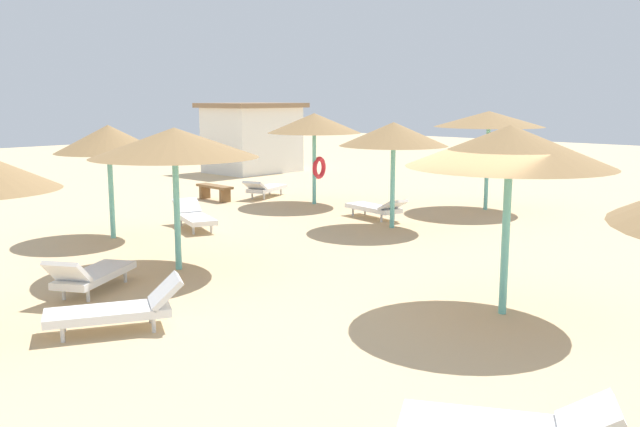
{
  "coord_description": "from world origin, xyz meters",
  "views": [
    {
      "loc": [
        -8.83,
        -5.25,
        3.26
      ],
      "look_at": [
        0.0,
        3.0,
        1.2
      ],
      "focal_mm": 38.35,
      "sensor_mm": 36.0,
      "label": 1
    }
  ],
  "objects_px": {
    "parasol_4": "(108,139)",
    "beach_cabana": "(252,137)",
    "parasol_6": "(489,119)",
    "parasol_2": "(174,143)",
    "parasol_3": "(394,134)",
    "bench_0": "(215,190)",
    "lounger_4": "(194,216)",
    "lounger_2": "(91,274)",
    "lounger_5": "(265,188)",
    "parasol_5": "(314,124)",
    "lounger_3": "(376,208)",
    "parasol_7": "(510,147)",
    "lounger_0": "(118,309)"
  },
  "relations": [
    {
      "from": "parasol_6",
      "to": "parasol_7",
      "type": "relative_size",
      "value": 1.03
    },
    {
      "from": "parasol_6",
      "to": "parasol_5",
      "type": "bearing_deg",
      "value": 121.13
    },
    {
      "from": "lounger_5",
      "to": "beach_cabana",
      "type": "xyz_separation_m",
      "value": [
        4.91,
        6.18,
        1.22
      ]
    },
    {
      "from": "parasol_5",
      "to": "bench_0",
      "type": "height_order",
      "value": "parasol_5"
    },
    {
      "from": "parasol_2",
      "to": "lounger_0",
      "type": "bearing_deg",
      "value": -138.98
    },
    {
      "from": "lounger_4",
      "to": "lounger_5",
      "type": "bearing_deg",
      "value": 29.04
    },
    {
      "from": "parasol_6",
      "to": "parasol_2",
      "type": "bearing_deg",
      "value": 176.05
    },
    {
      "from": "parasol_5",
      "to": "parasol_6",
      "type": "relative_size",
      "value": 0.91
    },
    {
      "from": "parasol_4",
      "to": "beach_cabana",
      "type": "height_order",
      "value": "beach_cabana"
    },
    {
      "from": "lounger_2",
      "to": "beach_cabana",
      "type": "relative_size",
      "value": 0.49
    },
    {
      "from": "lounger_3",
      "to": "lounger_4",
      "type": "distance_m",
      "value": 4.9
    },
    {
      "from": "parasol_3",
      "to": "parasol_7",
      "type": "relative_size",
      "value": 0.89
    },
    {
      "from": "parasol_5",
      "to": "lounger_3",
      "type": "xyz_separation_m",
      "value": [
        -0.76,
        -3.04,
        -2.15
      ]
    },
    {
      "from": "parasol_4",
      "to": "parasol_7",
      "type": "height_order",
      "value": "parasol_7"
    },
    {
      "from": "lounger_0",
      "to": "bench_0",
      "type": "height_order",
      "value": "lounger_0"
    },
    {
      "from": "parasol_4",
      "to": "lounger_2",
      "type": "distance_m",
      "value": 5.09
    },
    {
      "from": "lounger_4",
      "to": "beach_cabana",
      "type": "distance_m",
      "value": 13.27
    },
    {
      "from": "parasol_3",
      "to": "parasol_7",
      "type": "bearing_deg",
      "value": -129.0
    },
    {
      "from": "parasol_2",
      "to": "parasol_3",
      "type": "xyz_separation_m",
      "value": [
        6.18,
        -0.43,
        -0.07
      ]
    },
    {
      "from": "parasol_4",
      "to": "lounger_5",
      "type": "bearing_deg",
      "value": 18.22
    },
    {
      "from": "parasol_5",
      "to": "lounger_4",
      "type": "bearing_deg",
      "value": -173.64
    },
    {
      "from": "parasol_2",
      "to": "parasol_4",
      "type": "distance_m",
      "value": 3.65
    },
    {
      "from": "parasol_4",
      "to": "beach_cabana",
      "type": "distance_m",
      "value": 14.52
    },
    {
      "from": "parasol_4",
      "to": "lounger_5",
      "type": "xyz_separation_m",
      "value": [
        6.87,
        2.26,
        -2.0
      ]
    },
    {
      "from": "lounger_4",
      "to": "lounger_2",
      "type": "bearing_deg",
      "value": -143.8
    },
    {
      "from": "parasol_7",
      "to": "lounger_4",
      "type": "bearing_deg",
      "value": 84.11
    },
    {
      "from": "lounger_2",
      "to": "bench_0",
      "type": "bearing_deg",
      "value": 40.41
    },
    {
      "from": "parasol_2",
      "to": "lounger_5",
      "type": "bearing_deg",
      "value": 37.68
    },
    {
      "from": "lounger_2",
      "to": "lounger_3",
      "type": "xyz_separation_m",
      "value": [
        8.88,
        0.93,
        -0.01
      ]
    },
    {
      "from": "parasol_4",
      "to": "beach_cabana",
      "type": "relative_size",
      "value": 0.67
    },
    {
      "from": "lounger_5",
      "to": "parasol_5",
      "type": "bearing_deg",
      "value": -87.08
    },
    {
      "from": "bench_0",
      "to": "lounger_5",
      "type": "bearing_deg",
      "value": -24.07
    },
    {
      "from": "parasol_5",
      "to": "parasol_6",
      "type": "xyz_separation_m",
      "value": [
        2.67,
        -4.41,
        0.17
      ]
    },
    {
      "from": "parasol_2",
      "to": "lounger_5",
      "type": "xyz_separation_m",
      "value": [
        7.57,
        5.85,
        -2.11
      ]
    },
    {
      "from": "beach_cabana",
      "to": "parasol_4",
      "type": "bearing_deg",
      "value": -144.37
    },
    {
      "from": "parasol_4",
      "to": "parasol_6",
      "type": "xyz_separation_m",
      "value": [
        9.65,
        -4.3,
        0.32
      ]
    },
    {
      "from": "parasol_3",
      "to": "lounger_3",
      "type": "bearing_deg",
      "value": 55.84
    },
    {
      "from": "lounger_5",
      "to": "beach_cabana",
      "type": "relative_size",
      "value": 0.51
    },
    {
      "from": "parasol_6",
      "to": "lounger_3",
      "type": "distance_m",
      "value": 4.36
    },
    {
      "from": "parasol_7",
      "to": "lounger_2",
      "type": "distance_m",
      "value": 7.1
    },
    {
      "from": "parasol_2",
      "to": "lounger_4",
      "type": "bearing_deg",
      "value": 49.35
    },
    {
      "from": "lounger_3",
      "to": "beach_cabana",
      "type": "relative_size",
      "value": 0.51
    },
    {
      "from": "parasol_3",
      "to": "bench_0",
      "type": "height_order",
      "value": "parasol_3"
    },
    {
      "from": "lounger_3",
      "to": "lounger_2",
      "type": "bearing_deg",
      "value": -174.05
    },
    {
      "from": "parasol_7",
      "to": "lounger_0",
      "type": "relative_size",
      "value": 1.56
    },
    {
      "from": "parasol_6",
      "to": "bench_0",
      "type": "bearing_deg",
      "value": 120.77
    },
    {
      "from": "parasol_2",
      "to": "parasol_5",
      "type": "bearing_deg",
      "value": 25.72
    },
    {
      "from": "parasol_3",
      "to": "parasol_4",
      "type": "bearing_deg",
      "value": 143.78
    },
    {
      "from": "parasol_5",
      "to": "lounger_5",
      "type": "distance_m",
      "value": 3.04
    },
    {
      "from": "parasol_7",
      "to": "beach_cabana",
      "type": "xyz_separation_m",
      "value": [
        10.71,
        17.91,
        -1.01
      ]
    }
  ]
}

